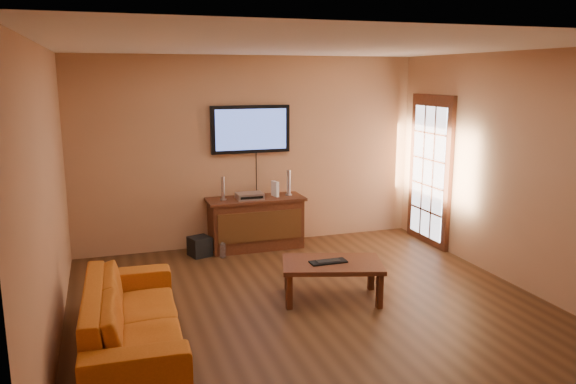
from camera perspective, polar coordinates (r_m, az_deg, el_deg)
name	(u,v)px	position (r m, az deg, el deg)	size (l,w,h in m)	color
ground_plane	(312,307)	(6.11, 2.47, -11.63)	(5.00, 5.00, 0.00)	#3A2110
room_walls	(293,143)	(6.24, 0.56, 4.98)	(5.00, 5.00, 5.00)	tan
french_door	(430,172)	(8.36, 14.21, 1.95)	(0.07, 1.02, 2.22)	#3F1B0E
media_console	(256,223)	(8.00, -3.29, -3.15)	(1.37, 0.53, 0.73)	#3F1B0E
television	(251,129)	(7.98, -3.82, 6.38)	(1.14, 0.08, 0.67)	black
coffee_table	(332,267)	(6.21, 4.51, -7.57)	(1.22, 0.93, 0.43)	#3F1B0E
sofa	(132,306)	(5.29, -15.53, -11.07)	(2.09, 0.61, 0.82)	#B25513
speaker_left	(223,189)	(7.80, -6.62, 0.28)	(0.09, 0.09, 0.33)	silver
speaker_right	(289,184)	(8.05, 0.06, 0.85)	(0.10, 0.10, 0.36)	silver
av_receiver	(250,196)	(7.85, -3.92, -0.39)	(0.37, 0.26, 0.08)	silver
game_console	(275,189)	(7.99, -1.32, 0.33)	(0.04, 0.16, 0.22)	white
subwoofer	(200,246)	(7.80, -8.95, -5.47)	(0.27, 0.27, 0.27)	black
bottle	(223,250)	(7.67, -6.66, -5.92)	(0.08, 0.08, 0.22)	white
keyboard	(328,262)	(6.16, 4.11, -7.07)	(0.41, 0.15, 0.02)	black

